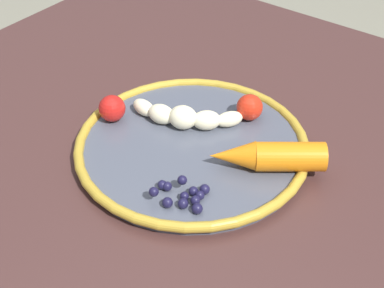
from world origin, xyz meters
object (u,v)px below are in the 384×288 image
object	(u,v)px
plate	(192,146)
tomato_mid	(112,108)
banana	(184,116)
tomato_near	(253,109)
dining_table	(205,219)
blueberry_pile	(183,195)
carrot_orange	(267,157)

from	to	relation	value
plate	tomato_mid	distance (m)	0.11
banana	tomato_mid	world-z (taller)	tomato_mid
plate	banana	distance (m)	0.04
tomato_near	dining_table	bearing A→B (deg)	-92.75
blueberry_pile	dining_table	bearing A→B (deg)	106.94
tomato_near	carrot_orange	bearing A→B (deg)	-48.11
carrot_orange	tomato_mid	world-z (taller)	same
carrot_orange	tomato_mid	bearing A→B (deg)	-170.01
tomato_mid	carrot_orange	bearing A→B (deg)	9.99
carrot_orange	tomato_near	distance (m)	0.09
banana	carrot_orange	xyz separation A→B (m)	(0.12, -0.01, 0.00)
carrot_orange	tomato_near	world-z (taller)	same
blueberry_pile	tomato_mid	xyz separation A→B (m)	(-0.16, 0.06, 0.01)
banana	carrot_orange	world-z (taller)	carrot_orange
carrot_orange	tomato_near	bearing A→B (deg)	131.89
dining_table	tomato_mid	xyz separation A→B (m)	(-0.14, -0.01, 0.13)
banana	tomato_mid	distance (m)	0.09
tomato_mid	plate	bearing A→B (deg)	10.26
dining_table	blueberry_pile	xyz separation A→B (m)	(0.02, -0.08, 0.12)
plate	dining_table	bearing A→B (deg)	-13.03
plate	banana	size ratio (longest dim) A/B	2.05
banana	carrot_orange	distance (m)	0.13
plate	tomato_mid	world-z (taller)	tomato_mid
tomato_mid	dining_table	bearing A→B (deg)	5.79
carrot_orange	tomato_mid	size ratio (longest dim) A/B	3.68
carrot_orange	banana	bearing A→B (deg)	175.45
tomato_near	plate	bearing A→B (deg)	-109.77
tomato_mid	tomato_near	bearing A→B (deg)	36.82
banana	blueberry_pile	xyz separation A→B (m)	(0.08, -0.11, -0.01)
dining_table	banana	world-z (taller)	banana
tomato_near	blueberry_pile	bearing A→B (deg)	-83.67
dining_table	banana	xyz separation A→B (m)	(-0.06, 0.03, 0.12)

